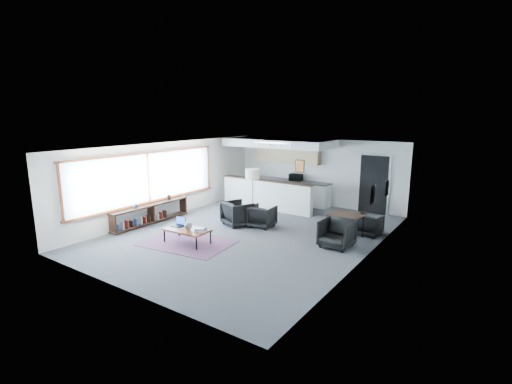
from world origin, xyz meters
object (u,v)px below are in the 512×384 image
Objects in this scene: dining_table at (346,217)px; floor_lamp at (253,176)px; book_stack at (201,230)px; microwave at (296,176)px; armchair_left at (237,212)px; dining_chair_far at (369,225)px; ceramic_pot at (188,226)px; armchair_right at (262,215)px; laptop at (179,223)px; dining_chair_near at (337,234)px; coffee_table at (187,230)px.

floor_lamp is at bearing 175.78° from dining_table.
book_stack is 5.86m from microwave.
floor_lamp reaches higher than armchair_left.
dining_chair_far is at bearing 45.48° from book_stack.
ceramic_pot is 0.29× the size of armchair_right.
microwave reaches higher than laptop.
floor_lamp reaches higher than laptop.
dining_chair_near is 1.42× the size of microwave.
dining_chair_far is (3.84, 1.42, -0.13)m from armchair_left.
floor_lamp is (-0.08, 3.20, 0.96)m from ceramic_pot.
dining_chair_far is at bearing 55.63° from dining_table.
ceramic_pot is 2.22m from armchair_left.
armchair_left is 0.50× the size of floor_lamp.
laptop is at bearing 176.99° from book_stack.
armchair_right is (1.27, 2.36, -0.11)m from laptop.
armchair_right is at bearing -138.81° from armchair_left.
laptop is 5.58m from dining_chair_far.
dining_chair_far is at bearing 40.13° from coffee_table.
dining_table is at bearing -51.83° from microwave.
laptop is 0.22× the size of floor_lamp.
dining_chair_near is at bearing 165.60° from armchair_right.
floor_lamp is 1.86× the size of dining_table.
floor_lamp is 4.12m from dining_chair_far.
floor_lamp reaches higher than book_stack.
dining_chair_far is (3.84, 3.64, -0.23)m from ceramic_pot.
armchair_left is 3.76m from microwave.
book_stack is 0.49× the size of armchair_right.
ceramic_pot is 0.26× the size of armchair_left.
microwave is at bearing 85.52° from coffee_table.
dining_table reaches higher than coffee_table.
dining_chair_near is at bearing 21.78° from laptop.
floor_lamp reaches higher than dining_table.
laptop is 0.63× the size of dining_chair_far.
laptop is 0.73× the size of microwave.
microwave is at bearing 92.33° from book_stack.
book_stack is at bearing 51.35° from dining_chair_far.
laptop is 0.52m from ceramic_pot.
armchair_left is 3.45m from dining_table.
dining_chair_far is at bearing -138.68° from armchair_left.
coffee_table is at bearing -90.17° from floor_lamp.
floor_lamp is at bearing -44.75° from armchair_right.
laptop is at bearing -152.22° from dining_chair_near.
laptop is 2.14m from armchair_left.
book_stack reaches higher than coffee_table.
laptop is 0.40× the size of dining_table.
armchair_right is 2.64m from dining_table.
book_stack is at bearing 6.08° from coffee_table.
dining_chair_far is at bearing -165.34° from armchair_right.
coffee_table is at bearing -171.46° from book_stack.
armchair_right is at bearing 72.76° from ceramic_pot.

